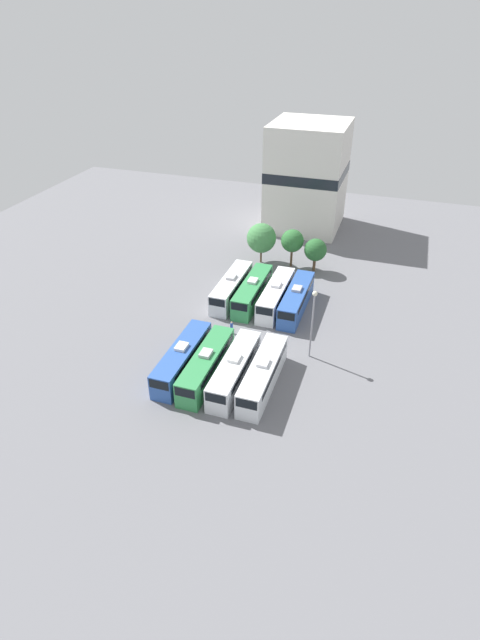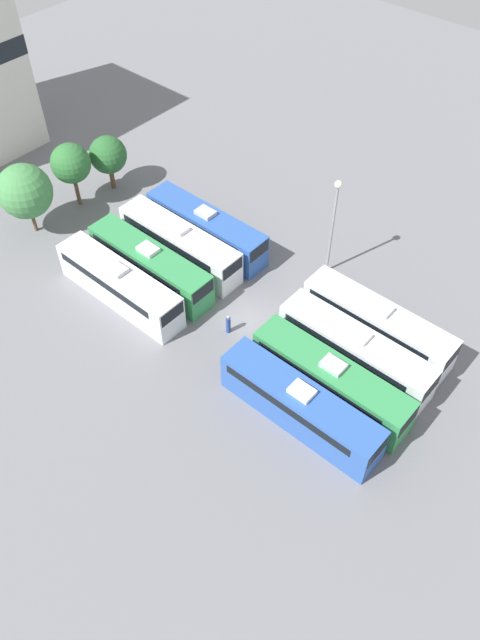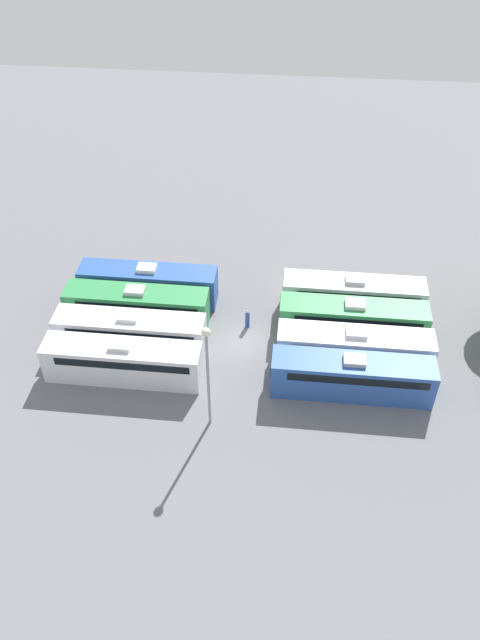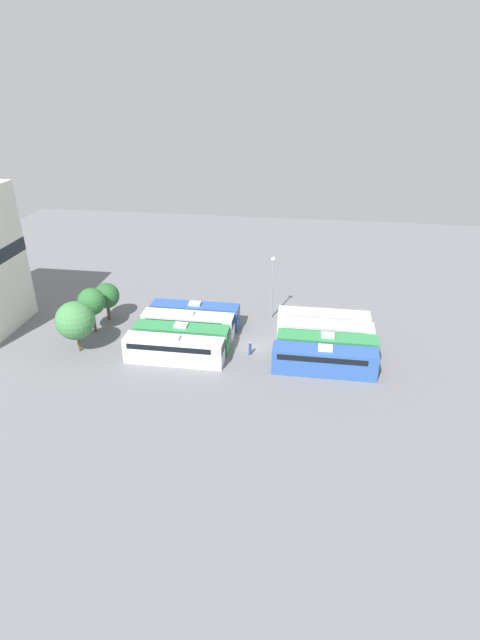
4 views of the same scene
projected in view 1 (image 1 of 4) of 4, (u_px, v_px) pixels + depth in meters
ground_plane at (245, 337)px, 63.87m from camera, size 121.51×121.51×0.00m
bus_0 at (183, 358)px, 57.27m from camera, size 2.60×11.93×3.50m
bus_1 at (207, 364)px, 56.21m from camera, size 2.60×11.93×3.50m
bus_2 at (235, 369)px, 55.51m from camera, size 2.60×11.93×3.50m
bus_3 at (263, 374)px, 54.80m from camera, size 2.60×11.93×3.50m
bus_4 at (232, 287)px, 71.39m from camera, size 2.60×11.93×3.50m
bus_5 at (253, 290)px, 70.46m from camera, size 2.60×11.93×3.50m
bus_6 at (276, 294)px, 69.55m from camera, size 2.60×11.93×3.50m
bus_7 at (296, 299)px, 68.55m from camera, size 2.60×11.93×3.50m
worker_person at (232, 328)px, 64.10m from camera, size 0.36×0.36×1.75m
light_pole at (313, 314)px, 57.15m from camera, size 0.60×0.60×9.01m
tree_0 at (261, 238)px, 79.66m from camera, size 4.72×4.72×6.61m
tree_1 at (292, 241)px, 78.27m from camera, size 3.58×3.58×6.25m
tree_2 at (315, 250)px, 77.37m from camera, size 3.50×3.50×5.39m
depot_building at (307, 176)px, 90.02m from camera, size 13.14×13.62×18.77m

